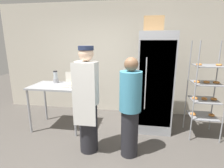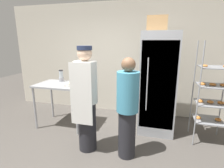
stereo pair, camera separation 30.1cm
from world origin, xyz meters
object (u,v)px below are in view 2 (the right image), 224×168
(refrigerator, at_px, (158,83))
(donut_box, at_px, (73,84))
(baking_rack, at_px, (211,94))
(person_baker, at_px, (86,99))
(person_customer, at_px, (127,108))
(cardboard_storage_box, at_px, (157,24))
(blender_pitcher, at_px, (61,76))

(refrigerator, distance_m, donut_box, 1.68)
(baking_rack, bearing_deg, refrigerator, 169.30)
(person_baker, bearing_deg, donut_box, 131.68)
(baking_rack, bearing_deg, person_customer, -148.21)
(refrigerator, relative_size, baking_rack, 1.09)
(refrigerator, relative_size, person_customer, 1.25)
(refrigerator, bearing_deg, donut_box, -165.58)
(cardboard_storage_box, height_order, person_customer, cardboard_storage_box)
(person_customer, bearing_deg, cardboard_storage_box, 70.53)
(refrigerator, bearing_deg, baking_rack, -10.70)
(refrigerator, xyz_separation_m, baking_rack, (0.93, -0.17, -0.10))
(baking_rack, distance_m, donut_box, 2.57)
(baking_rack, distance_m, person_customer, 1.60)
(refrigerator, relative_size, donut_box, 7.09)
(baking_rack, relative_size, cardboard_storage_box, 4.94)
(refrigerator, xyz_separation_m, person_baker, (-1.11, -1.01, -0.09))
(blender_pitcher, bearing_deg, refrigerator, 2.52)
(cardboard_storage_box, bearing_deg, blender_pitcher, -178.24)
(refrigerator, distance_m, cardboard_storage_box, 1.13)
(baking_rack, relative_size, donut_box, 6.50)
(person_customer, bearing_deg, person_baker, 179.25)
(donut_box, xyz_separation_m, person_customer, (1.20, -0.60, -0.17))
(cardboard_storage_box, relative_size, person_baker, 0.21)
(person_baker, bearing_deg, blender_pitcher, 137.11)
(blender_pitcher, bearing_deg, cardboard_storage_box, 1.76)
(refrigerator, distance_m, person_customer, 1.12)
(refrigerator, height_order, donut_box, refrigerator)
(baking_rack, distance_m, blender_pitcher, 3.02)
(donut_box, xyz_separation_m, person_baker, (0.52, -0.59, -0.08))
(refrigerator, bearing_deg, person_baker, -137.76)
(refrigerator, bearing_deg, cardboard_storage_box, -159.38)
(person_baker, xyz_separation_m, person_customer, (0.68, -0.01, -0.10))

